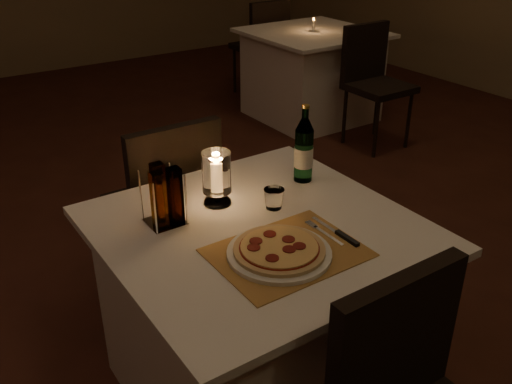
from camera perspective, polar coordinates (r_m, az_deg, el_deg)
floor at (r=2.49m, az=-0.96°, el=-16.30°), size 8.00×10.00×0.02m
main_table at (r=2.10m, az=0.31°, el=-12.07°), size 1.00×1.00×0.74m
chair_far at (r=2.53m, az=-8.81°, el=-0.31°), size 0.42×0.42×0.90m
placemat at (r=1.76m, az=3.12°, el=-6.07°), size 0.45×0.34×0.00m
plate at (r=1.74m, az=2.33°, el=-6.13°), size 0.32×0.32×0.01m
pizza at (r=1.73m, az=2.33°, el=-5.68°), size 0.28×0.28×0.02m
fork at (r=1.87m, az=6.57°, el=-3.91°), size 0.02×0.18×0.00m
knife at (r=1.85m, az=8.62°, el=-4.31°), size 0.02×0.22×0.01m
tumbler at (r=1.99m, az=1.81°, el=-0.67°), size 0.07×0.07×0.07m
water_bottle at (r=2.16m, az=4.80°, el=4.14°), size 0.07×0.07×0.30m
hurricane_candle at (r=1.99m, az=-3.97°, el=1.79°), size 0.10×0.10×0.20m
cruet_caddy at (r=1.88m, az=-9.14°, el=-0.62°), size 0.12×0.12×0.21m
neighbor_table_right at (r=5.00m, az=5.54°, el=11.60°), size 1.00×1.00×0.74m
neighbor_chair_ra at (r=4.44m, az=11.55°, el=11.56°), size 0.42×0.42×0.90m
neighbor_chair_rb at (r=5.51m, az=0.79°, el=15.06°), size 0.42×0.42×0.90m
neighbor_candle_right at (r=4.90m, az=5.76°, el=16.27°), size 0.03×0.03×0.11m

